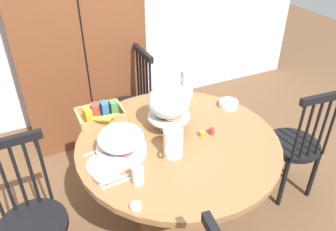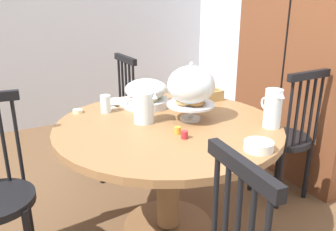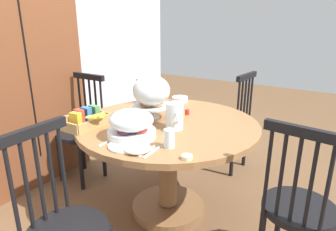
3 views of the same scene
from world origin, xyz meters
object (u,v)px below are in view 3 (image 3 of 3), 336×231
(pastry_stand_with_dome, at_px, (151,93))
(orange_juice_pitcher, at_px, (175,117))
(windsor_chair_far_side, at_px, (298,210))
(china_plate_small, at_px, (137,148))
(fruit_platter_covered, at_px, (131,124))
(china_plate_large, at_px, (127,145))
(butter_dish, at_px, (187,157))
(milk_pitcher, at_px, (141,91))
(dining_table, at_px, (168,147))
(windsor_chair_facing_door, at_px, (64,231))
(windsor_chair_near_window, at_px, (230,125))
(wooden_armoire, at_px, (10,74))
(drinking_glass, at_px, (169,139))
(cereal_basket, at_px, (86,120))
(windsor_chair_by_cabinet, at_px, (82,133))
(cereal_bowl, at_px, (180,99))

(pastry_stand_with_dome, bearing_deg, orange_juice_pitcher, -110.37)
(windsor_chair_far_side, distance_m, china_plate_small, 0.94)
(fruit_platter_covered, bearing_deg, china_plate_small, -132.70)
(china_plate_large, xyz_separation_m, butter_dish, (0.05, -0.37, 0.01))
(pastry_stand_with_dome, bearing_deg, milk_pitcher, 47.20)
(orange_juice_pitcher, distance_m, milk_pitcher, 0.72)
(dining_table, distance_m, windsor_chair_facing_door, 0.95)
(milk_pitcher, bearing_deg, windsor_chair_near_window, -43.64)
(wooden_armoire, distance_m, drinking_glass, 1.70)
(windsor_chair_near_window, bearing_deg, china_plate_large, 176.78)
(cereal_basket, height_order, china_plate_large, cereal_basket)
(windsor_chair_near_window, bearing_deg, milk_pitcher, 136.36)
(butter_dish, bearing_deg, orange_juice_pitcher, 40.04)
(drinking_glass, height_order, butter_dish, drinking_glass)
(fruit_platter_covered, relative_size, drinking_glass, 2.73)
(dining_table, bearing_deg, pastry_stand_with_dome, 87.81)
(windsor_chair_by_cabinet, xyz_separation_m, windsor_chair_facing_door, (-0.96, -0.95, 0.00))
(windsor_chair_near_window, height_order, fruit_platter_covered, windsor_chair_near_window)
(butter_dish, bearing_deg, cereal_bowl, 32.54)
(windsor_chair_by_cabinet, height_order, pastry_stand_with_dome, pastry_stand_with_dome)
(milk_pitcher, relative_size, china_plate_small, 1.44)
(windsor_chair_near_window, xyz_separation_m, pastry_stand_with_dome, (-0.93, 0.26, 0.48))
(dining_table, height_order, milk_pitcher, milk_pitcher)
(china_plate_large, relative_size, cereal_bowl, 1.57)
(pastry_stand_with_dome, relative_size, butter_dish, 5.73)
(windsor_chair_far_side, bearing_deg, dining_table, 81.32)
(windsor_chair_far_side, height_order, china_plate_large, windsor_chair_far_side)
(butter_dish, bearing_deg, windsor_chair_facing_door, 142.07)
(china_plate_small, bearing_deg, orange_juice_pitcher, 1.27)
(fruit_platter_covered, bearing_deg, windsor_chair_near_window, -6.32)
(windsor_chair_near_window, relative_size, cereal_bowl, 6.96)
(wooden_armoire, distance_m, butter_dish, 1.87)
(windsor_chair_facing_door, xyz_separation_m, pastry_stand_with_dome, (0.95, 0.15, 0.48))
(wooden_armoire, xyz_separation_m, milk_pitcher, (0.60, -0.97, -0.15))
(wooden_armoire, height_order, china_plate_large, wooden_armoire)
(china_plate_small, bearing_deg, drinking_glass, -41.92)
(windsor_chair_near_window, height_order, cereal_basket, windsor_chair_near_window)
(windsor_chair_far_side, relative_size, orange_juice_pitcher, 5.40)
(wooden_armoire, relative_size, windsor_chair_far_side, 2.01)
(windsor_chair_facing_door, distance_m, china_plate_large, 0.55)
(milk_pitcher, bearing_deg, wooden_armoire, 121.88)
(dining_table, xyz_separation_m, pastry_stand_with_dome, (0.01, 0.15, 0.39))
(windsor_chair_by_cabinet, bearing_deg, china_plate_large, -116.88)
(wooden_armoire, height_order, fruit_platter_covered, wooden_armoire)
(wooden_armoire, relative_size, orange_juice_pitcher, 10.86)
(orange_juice_pitcher, bearing_deg, milk_pitcher, 55.56)
(cereal_basket, relative_size, cereal_bowl, 2.26)
(dining_table, relative_size, windsor_chair_facing_door, 1.32)
(windsor_chair_facing_door, bearing_deg, fruit_platter_covered, 3.90)
(milk_pitcher, bearing_deg, fruit_platter_covered, -146.50)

